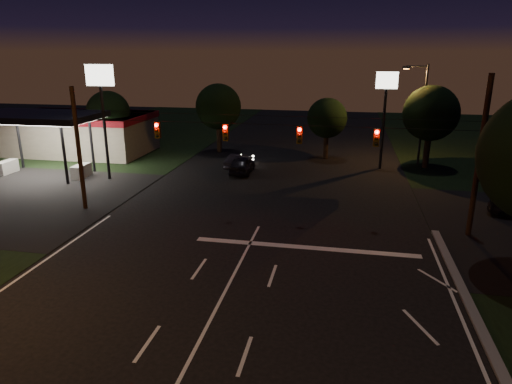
# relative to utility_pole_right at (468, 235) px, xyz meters

# --- Properties ---
(stop_bar) EXTENTS (12.00, 0.50, 0.01)m
(stop_bar) POSITION_rel_utility_pole_right_xyz_m (-9.00, -3.50, 0.01)
(stop_bar) COLOR silver
(stop_bar) RESTS_ON ground
(utility_pole_right) EXTENTS (0.30, 0.30, 9.00)m
(utility_pole_right) POSITION_rel_utility_pole_right_xyz_m (0.00, 0.00, 0.00)
(utility_pole_right) COLOR black
(utility_pole_right) RESTS_ON ground
(utility_pole_left) EXTENTS (0.28, 0.28, 8.00)m
(utility_pole_left) POSITION_rel_utility_pole_right_xyz_m (-24.00, 0.00, 0.00)
(utility_pole_left) COLOR black
(utility_pole_left) RESTS_ON ground
(signal_span) EXTENTS (24.00, 0.40, 1.56)m
(signal_span) POSITION_rel_utility_pole_right_xyz_m (-12.00, -0.04, 5.50)
(signal_span) COLOR black
(signal_span) RESTS_ON ground
(gas_station) EXTENTS (14.20, 16.10, 5.25)m
(gas_station) POSITION_rel_utility_pole_right_xyz_m (-33.86, 15.39, 2.38)
(gas_station) COLOR gray
(gas_station) RESTS_ON ground
(pole_sign_left_near) EXTENTS (2.20, 0.30, 9.10)m
(pole_sign_left_near) POSITION_rel_utility_pole_right_xyz_m (-26.00, 7.00, 6.98)
(pole_sign_left_near) COLOR black
(pole_sign_left_near) RESTS_ON ground
(pole_sign_right) EXTENTS (1.80, 0.30, 8.40)m
(pole_sign_right) POSITION_rel_utility_pole_right_xyz_m (-4.00, 15.00, 6.24)
(pole_sign_right) COLOR black
(pole_sign_right) RESTS_ON ground
(street_light_right_far) EXTENTS (2.20, 0.35, 9.00)m
(street_light_right_far) POSITION_rel_utility_pole_right_xyz_m (-0.76, 17.00, 5.24)
(street_light_right_far) COLOR black
(street_light_right_far) RESTS_ON ground
(tree_far_a) EXTENTS (4.20, 4.20, 6.42)m
(tree_far_a) POSITION_rel_utility_pole_right_xyz_m (-29.98, 15.12, 4.26)
(tree_far_a) COLOR black
(tree_far_a) RESTS_ON ground
(tree_far_b) EXTENTS (4.60, 4.60, 6.98)m
(tree_far_b) POSITION_rel_utility_pole_right_xyz_m (-19.98, 19.13, 4.61)
(tree_far_b) COLOR black
(tree_far_b) RESTS_ON ground
(tree_far_c) EXTENTS (3.80, 3.80, 5.86)m
(tree_far_c) POSITION_rel_utility_pole_right_xyz_m (-8.98, 18.10, 3.90)
(tree_far_c) COLOR black
(tree_far_c) RESTS_ON ground
(tree_far_d) EXTENTS (4.80, 4.80, 7.30)m
(tree_far_d) POSITION_rel_utility_pole_right_xyz_m (0.02, 16.13, 4.83)
(tree_far_d) COLOR black
(tree_far_d) RESTS_ON ground
(car_oncoming_a) EXTENTS (1.81, 4.32, 1.46)m
(car_oncoming_a) POSITION_rel_utility_pole_right_xyz_m (-15.81, 11.12, 0.73)
(car_oncoming_a) COLOR black
(car_oncoming_a) RESTS_ON ground
(car_oncoming_b) EXTENTS (1.98, 4.00, 1.26)m
(car_oncoming_b) POSITION_rel_utility_pole_right_xyz_m (-16.46, 12.75, 0.63)
(car_oncoming_b) COLOR black
(car_oncoming_b) RESTS_ON ground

